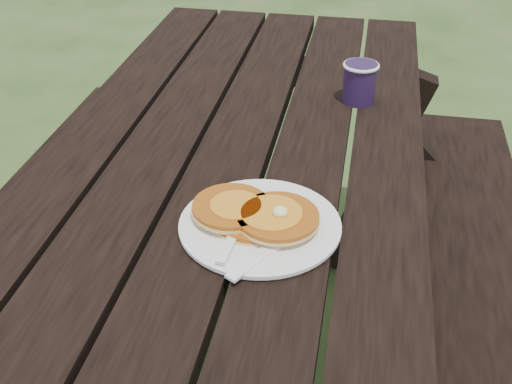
% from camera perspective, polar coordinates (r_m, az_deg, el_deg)
% --- Properties ---
extents(picnic_table, '(1.36, 1.80, 0.75)m').
position_cam_1_polar(picnic_table, '(1.47, -2.24, -10.28)').
color(picnic_table, black).
rests_on(picnic_table, ground).
extents(plate, '(0.32, 0.32, 0.01)m').
position_cam_1_polar(plate, '(1.06, 0.36, -3.02)').
color(plate, white).
rests_on(plate, picnic_table).
extents(pancake_stack, '(0.21, 0.15, 0.04)m').
position_cam_1_polar(pancake_stack, '(1.05, -0.03, -1.99)').
color(pancake_stack, '#B05A13').
rests_on(pancake_stack, plate).
extents(knife, '(0.11, 0.17, 0.00)m').
position_cam_1_polar(knife, '(1.00, 1.08, -5.15)').
color(knife, white).
rests_on(knife, plate).
extents(fork, '(0.05, 0.16, 0.01)m').
position_cam_1_polar(fork, '(1.01, -2.27, -4.40)').
color(fork, white).
rests_on(fork, plate).
extents(coffee_cup, '(0.08, 0.08, 0.09)m').
position_cam_1_polar(coffee_cup, '(1.47, 9.21, 9.79)').
color(coffee_cup, '#241337').
rests_on(coffee_cup, picnic_table).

